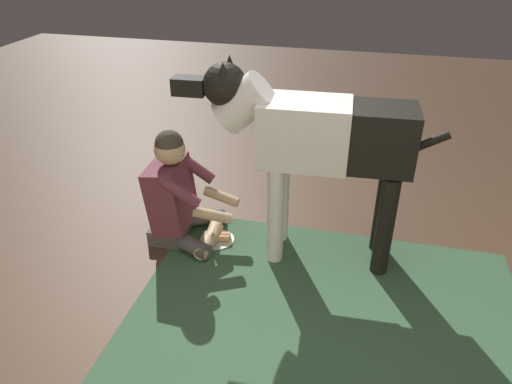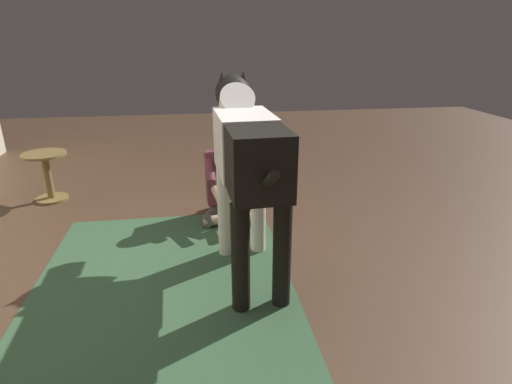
% 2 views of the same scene
% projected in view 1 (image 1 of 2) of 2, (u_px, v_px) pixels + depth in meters
% --- Properties ---
extents(ground_plane, '(12.72, 12.72, 0.00)m').
position_uv_depth(ground_plane, '(307.00, 293.00, 2.99)').
color(ground_plane, '#4D3625').
extents(area_rug, '(2.29, 1.72, 0.01)m').
position_uv_depth(area_rug, '(326.00, 314.00, 2.82)').
color(area_rug, '#35593A').
rests_on(area_rug, ground).
extents(person_sitting_on_floor, '(0.63, 0.58, 0.84)m').
position_uv_depth(person_sitting_on_floor, '(178.00, 196.00, 3.34)').
color(person_sitting_on_floor, '#4C4B46').
rests_on(person_sitting_on_floor, ground).
extents(large_dog, '(1.68, 0.40, 1.33)m').
position_uv_depth(large_dog, '(314.00, 139.00, 2.93)').
color(large_dog, silver).
rests_on(large_dog, ground).
extents(hot_dog_on_plate, '(0.25, 0.25, 0.06)m').
position_uv_depth(hot_dog_on_plate, '(217.00, 238.00, 3.46)').
color(hot_dog_on_plate, silver).
rests_on(hot_dog_on_plate, ground).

